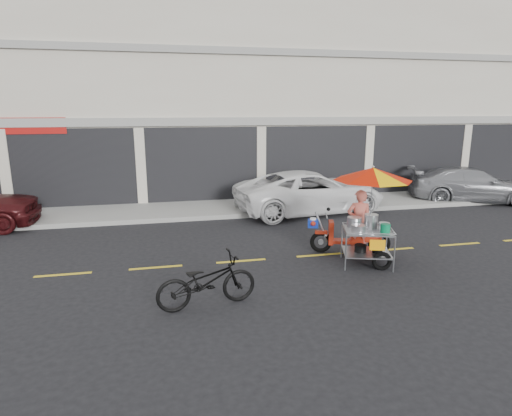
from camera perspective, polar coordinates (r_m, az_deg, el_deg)
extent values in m
plane|color=black|center=(10.87, 8.48, -6.23)|extent=(90.00, 90.00, 0.00)
cube|color=gray|center=(15.91, 1.47, 0.44)|extent=(45.00, 3.00, 0.15)
cube|color=beige|center=(20.41, -1.94, 14.35)|extent=(36.00, 8.00, 8.00)
cube|color=black|center=(16.60, 0.70, 5.80)|extent=(35.28, 0.06, 2.90)
cube|color=gray|center=(16.45, 0.73, 11.50)|extent=(36.00, 0.12, 0.30)
cube|color=gray|center=(16.56, 0.75, 20.18)|extent=(36.00, 0.12, 0.25)
cube|color=white|center=(27.20, 29.39, 14.97)|extent=(8.00, 7.00, 10.40)
cube|color=gold|center=(10.87, 8.48, -6.21)|extent=(42.00, 0.10, 0.01)
imported|color=white|center=(15.05, 7.22, 2.14)|extent=(5.52, 3.06, 1.46)
imported|color=#929499|center=(18.71, 26.74, 2.81)|extent=(4.99, 3.37, 1.34)
imported|color=black|center=(8.00, -6.60, -9.69)|extent=(1.95, 0.96, 0.98)
torus|color=black|center=(11.00, 8.64, -4.51)|extent=(0.56, 0.27, 0.55)
torus|color=black|center=(11.19, 16.11, -4.59)|extent=(0.56, 0.27, 0.55)
cylinder|color=#9EA0A5|center=(11.00, 8.64, -4.51)|extent=(0.15, 0.10, 0.14)
cylinder|color=#9EA0A5|center=(11.19, 16.11, -4.59)|extent=(0.15, 0.10, 0.14)
cube|color=#AE2612|center=(10.93, 8.68, -3.20)|extent=(0.33, 0.21, 0.08)
cylinder|color=#9EA0A5|center=(10.89, 8.71, -2.47)|extent=(0.35, 0.15, 0.78)
cube|color=#AE2612|center=(10.94, 9.95, -3.22)|extent=(0.21, 0.35, 0.58)
cube|color=#AE2612|center=(11.05, 12.17, -4.37)|extent=(0.82, 0.50, 0.08)
cube|color=#AE2612|center=(11.05, 14.47, -3.29)|extent=(0.77, 0.46, 0.39)
cube|color=black|center=(10.98, 14.04, -2.16)|extent=(0.67, 0.41, 0.10)
cylinder|color=#9EA0A5|center=(10.82, 9.38, -0.99)|extent=(0.20, 0.52, 0.03)
sphere|color=black|center=(10.99, 9.64, -0.17)|extent=(0.10, 0.10, 0.10)
cylinder|color=white|center=(10.95, 9.28, -3.55)|extent=(0.15, 0.15, 0.05)
cube|color=navy|center=(10.86, 7.60, -2.05)|extent=(0.31, 0.28, 0.19)
cylinder|color=white|center=(10.83, 7.62, -1.46)|extent=(0.20, 0.20, 0.05)
cone|color=#AE2612|center=(10.69, 7.64, -2.18)|extent=(0.23, 0.26, 0.17)
torus|color=black|center=(10.14, 16.42, -6.81)|extent=(0.45, 0.23, 0.45)
cylinder|color=#9EA0A5|center=(9.86, 11.87, -5.91)|extent=(0.04, 0.04, 0.82)
cylinder|color=#9EA0A5|center=(10.68, 11.36, -4.38)|extent=(0.04, 0.04, 0.82)
cylinder|color=#9EA0A5|center=(10.04, 17.96, -5.93)|extent=(0.04, 0.04, 0.82)
cylinder|color=#9EA0A5|center=(10.85, 16.99, -4.43)|extent=(0.04, 0.04, 0.82)
cube|color=#9EA0A5|center=(10.38, 14.52, -5.77)|extent=(1.28, 1.16, 0.03)
cube|color=#9EA0A5|center=(10.22, 14.69, -2.94)|extent=(1.28, 1.16, 0.04)
cylinder|color=#9EA0A5|center=(9.79, 15.11, -3.32)|extent=(1.02, 0.35, 0.02)
cylinder|color=#9EA0A5|center=(10.62, 14.34, -1.99)|extent=(1.02, 0.35, 0.02)
cylinder|color=#9EA0A5|center=(10.13, 11.73, -2.59)|extent=(0.29, 0.84, 0.02)
cylinder|color=#9EA0A5|center=(10.31, 17.63, -2.67)|extent=(0.29, 0.84, 0.02)
cylinder|color=#9EA0A5|center=(10.79, 14.16, -5.03)|extent=(0.26, 0.70, 0.04)
cylinder|color=#9EA0A5|center=(10.65, 14.31, -2.55)|extent=(0.26, 0.70, 0.04)
cube|color=#FFA007|center=(9.86, 15.88, -4.79)|extent=(0.33, 0.12, 0.24)
cylinder|color=#B7B7BC|center=(10.33, 12.97, -1.92)|extent=(0.42, 0.42, 0.23)
cylinder|color=#B7B7BC|center=(10.40, 15.09, -1.73)|extent=(0.39, 0.39, 0.30)
cylinder|color=#B7B7BC|center=(10.31, 16.70, -2.40)|extent=(0.31, 0.31, 0.15)
cylinder|color=#B7B7BC|center=(9.99, 13.50, -2.71)|extent=(0.40, 0.40, 0.14)
cylinder|color=#077745|center=(10.02, 16.86, -2.66)|extent=(0.27, 0.27, 0.21)
cylinder|color=black|center=(10.32, 13.75, -5.24)|extent=(0.34, 0.34, 0.17)
cylinder|color=black|center=(10.39, 15.87, -5.30)|extent=(0.29, 0.29, 0.16)
cylinder|color=#9EA0A5|center=(10.15, 15.11, 1.15)|extent=(0.03, 0.03, 1.45)
sphere|color=#9EA0A5|center=(10.03, 15.37, 5.32)|extent=(0.06, 0.06, 0.06)
imported|color=#DB6554|center=(10.95, 13.56, -1.83)|extent=(0.69, 0.56, 1.64)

